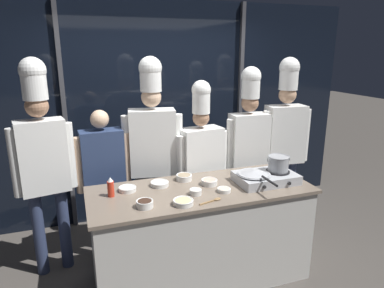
{
  "coord_description": "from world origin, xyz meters",
  "views": [
    {
      "loc": [
        -1.02,
        -2.67,
        2.12
      ],
      "look_at": [
        0.0,
        0.25,
        1.26
      ],
      "focal_mm": 32.0,
      "sensor_mm": 36.0,
      "label": 1
    }
  ],
  "objects": [
    {
      "name": "serving_spoon_solid",
      "position": [
        0.01,
        -0.28,
        0.92
      ],
      "size": [
        0.22,
        0.08,
        0.02
      ],
      "color": "olive",
      "rests_on": "demo_counter"
    },
    {
      "name": "squeeze_bottle_chili",
      "position": [
        -0.78,
        0.09,
        1.0
      ],
      "size": [
        0.06,
        0.06,
        0.17
      ],
      "color": "red",
      "rests_on": "demo_counter"
    },
    {
      "name": "ground_plane",
      "position": [
        0.0,
        0.0,
        0.0
      ],
      "size": [
        24.0,
        24.0,
        0.0
      ],
      "primitive_type": "plane",
      "color": "#47423D"
    },
    {
      "name": "prep_bowl_chicken",
      "position": [
        0.16,
        -0.14,
        0.93
      ],
      "size": [
        0.12,
        0.12,
        0.03
      ],
      "color": "white",
      "rests_on": "demo_counter"
    },
    {
      "name": "chef_apprentice",
      "position": [
        1.28,
        0.63,
        1.18
      ],
      "size": [
        0.59,
        0.27,
        2.04
      ],
      "rotation": [
        0.0,
        0.0,
        3.05
      ],
      "color": "#2D3856",
      "rests_on": "ground_plane"
    },
    {
      "name": "person_guest",
      "position": [
        -0.79,
        0.69,
        0.94
      ],
      "size": [
        0.54,
        0.24,
        1.56
      ],
      "rotation": [
        0.0,
        0.0,
        3.22
      ],
      "color": "#2D3856",
      "rests_on": "ground_plane"
    },
    {
      "name": "stock_pot",
      "position": [
        0.75,
        -0.06,
        1.09
      ],
      "size": [
        0.22,
        0.2,
        0.15
      ],
      "color": "#93969B",
      "rests_on": "portable_stove"
    },
    {
      "name": "chef_line",
      "position": [
        0.22,
        0.59,
        1.02
      ],
      "size": [
        0.59,
        0.3,
        1.82
      ],
      "rotation": [
        0.0,
        0.0,
        3.28
      ],
      "color": "#232326",
      "rests_on": "ground_plane"
    },
    {
      "name": "frying_pan",
      "position": [
        0.5,
        -0.06,
        1.03
      ],
      "size": [
        0.31,
        0.54,
        0.04
      ],
      "color": "#ADAFB5",
      "rests_on": "portable_stove"
    },
    {
      "name": "chef_sous",
      "position": [
        -0.28,
        0.7,
        1.19
      ],
      "size": [
        0.61,
        0.32,
        2.06
      ],
      "rotation": [
        0.0,
        0.0,
        2.96
      ],
      "color": "#4C4C51",
      "rests_on": "ground_plane"
    },
    {
      "name": "prep_bowl_garlic",
      "position": [
        -0.09,
        -0.11,
        0.94
      ],
      "size": [
        0.11,
        0.11,
        0.05
      ],
      "color": "white",
      "rests_on": "demo_counter"
    },
    {
      "name": "window_wall_back",
      "position": [
        0.0,
        1.52,
        1.35
      ],
      "size": [
        5.27,
        0.09,
        2.7
      ],
      "color": "black",
      "rests_on": "ground_plane"
    },
    {
      "name": "prep_bowl_shrimp",
      "position": [
        0.1,
        0.06,
        0.94
      ],
      "size": [
        0.15,
        0.15,
        0.05
      ],
      "color": "white",
      "rests_on": "demo_counter"
    },
    {
      "name": "demo_counter",
      "position": [
        0.0,
        0.0,
        0.46
      ],
      "size": [
        2.0,
        0.79,
        0.91
      ],
      "color": "beige",
      "rests_on": "ground_plane"
    },
    {
      "name": "prep_bowl_onion",
      "position": [
        -0.63,
        0.16,
        0.94
      ],
      "size": [
        0.16,
        0.16,
        0.04
      ],
      "color": "white",
      "rests_on": "demo_counter"
    },
    {
      "name": "prep_bowl_rice",
      "position": [
        -0.34,
        0.18,
        0.94
      ],
      "size": [
        0.17,
        0.17,
        0.04
      ],
      "color": "white",
      "rests_on": "demo_counter"
    },
    {
      "name": "chef_pastry",
      "position": [
        0.81,
        0.63,
        1.13
      ],
      "size": [
        0.55,
        0.24,
        1.95
      ],
      "rotation": [
        0.0,
        0.0,
        3.1
      ],
      "color": "#2D3856",
      "rests_on": "ground_plane"
    },
    {
      "name": "prep_bowl_ginger",
      "position": [
        -0.25,
        -0.26,
        0.94
      ],
      "size": [
        0.17,
        0.17,
        0.04
      ],
      "color": "white",
      "rests_on": "demo_counter"
    },
    {
      "name": "prep_bowl_mushrooms",
      "position": [
        -0.08,
        0.25,
        0.95
      ],
      "size": [
        0.15,
        0.15,
        0.06
      ],
      "color": "white",
      "rests_on": "demo_counter"
    },
    {
      "name": "portable_stove",
      "position": [
        0.63,
        -0.06,
        0.96
      ],
      "size": [
        0.56,
        0.38,
        0.1
      ],
      "color": "#B2B5BA",
      "rests_on": "demo_counter"
    },
    {
      "name": "chef_head",
      "position": [
        -1.32,
        0.59,
        1.22
      ],
      "size": [
        0.54,
        0.29,
        2.06
      ],
      "rotation": [
        0.0,
        0.0,
        3.33
      ],
      "color": "#2D3856",
      "rests_on": "ground_plane"
    },
    {
      "name": "prep_bowl_soy_glaze",
      "position": [
        -0.56,
        -0.21,
        0.95
      ],
      "size": [
        0.14,
        0.14,
        0.06
      ],
      "color": "white",
      "rests_on": "demo_counter"
    }
  ]
}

